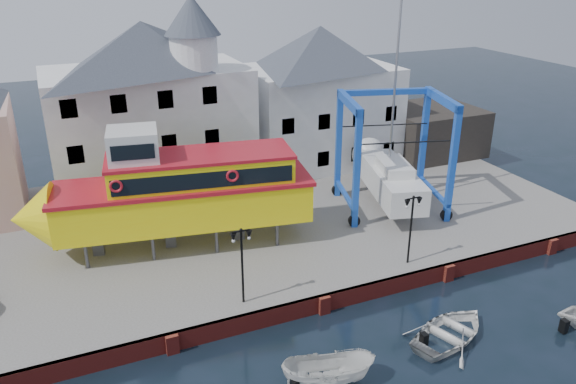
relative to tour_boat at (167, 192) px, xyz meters
name	(u,v)px	position (x,y,z in m)	size (l,w,h in m)	color
ground	(324,312)	(6.02, -8.63, -4.52)	(140.00, 140.00, 0.00)	black
hardstanding	(252,220)	(6.02, 2.37, -4.02)	(44.00, 22.00, 1.00)	#635E57
quay_wall	(323,303)	(6.02, -8.52, -4.02)	(44.00, 0.47, 1.00)	maroon
building_white_main	(150,105)	(1.15, 9.77, 2.82)	(14.00, 8.30, 14.00)	silver
building_white_right	(319,96)	(15.02, 10.37, 2.07)	(12.00, 8.00, 11.20)	silver
shed_dark	(429,130)	(25.02, 8.37, -1.52)	(8.00, 7.00, 4.00)	black
lamp_post_left	(242,247)	(2.02, -7.43, -0.35)	(1.12, 0.32, 4.20)	black
lamp_post_right	(412,213)	(12.02, -7.43, -0.35)	(1.12, 0.32, 4.20)	black
tour_boat	(167,192)	(0.00, 0.00, 0.00)	(17.59, 6.83, 7.47)	#59595E
travel_lift	(387,169)	(15.48, 0.42, -1.01)	(8.27, 10.33, 15.13)	#114BB3
motorboat_a	(328,383)	(3.80, -13.44, -4.52)	(1.54, 4.10, 1.58)	silver
motorboat_b	(450,338)	(10.76, -13.02, -4.52)	(3.45, 4.83, 1.00)	silver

